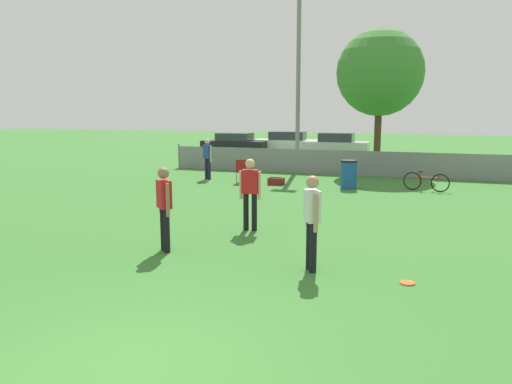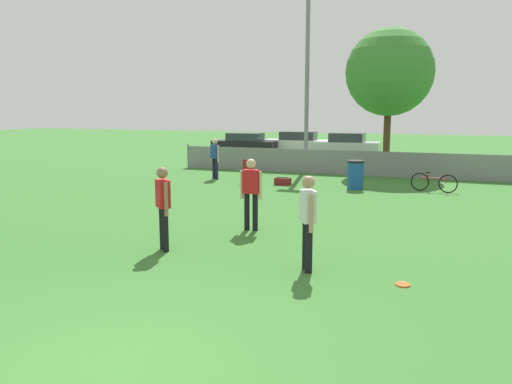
# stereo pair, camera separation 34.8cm
# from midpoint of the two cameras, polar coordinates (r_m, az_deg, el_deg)

# --- Properties ---
(ground_plane) EXTENTS (120.00, 120.00, 0.00)m
(ground_plane) POSITION_cam_midpoint_polar(r_m,az_deg,el_deg) (6.07, -16.38, -19.21)
(ground_plane) COLOR #38722D
(fence_backline) EXTENTS (18.09, 0.07, 1.21)m
(fence_backline) POSITION_cam_midpoint_polar(r_m,az_deg,el_deg) (22.62, 11.31, 3.25)
(fence_backline) COLOR gray
(fence_backline) RESTS_ON ground_plane
(light_pole) EXTENTS (0.90, 0.36, 8.39)m
(light_pole) POSITION_cam_midpoint_polar(r_m,az_deg,el_deg) (24.30, 4.45, 14.20)
(light_pole) COLOR gray
(light_pole) RESTS_ON ground_plane
(tree_near_pole) EXTENTS (3.97, 3.97, 6.57)m
(tree_near_pole) POSITION_cam_midpoint_polar(r_m,az_deg,el_deg) (24.13, 13.57, 13.10)
(tree_near_pole) COLOR #4C331E
(tree_near_pole) RESTS_ON ground_plane
(player_defender_red) EXTENTS (0.42, 0.42, 1.73)m
(player_defender_red) POSITION_cam_midpoint_polar(r_m,az_deg,el_deg) (10.30, -11.39, -1.26)
(player_defender_red) COLOR black
(player_defender_red) RESTS_ON ground_plane
(player_receiver_white) EXTENTS (0.38, 0.47, 1.73)m
(player_receiver_white) POSITION_cam_midpoint_polar(r_m,az_deg,el_deg) (8.90, 5.29, -2.76)
(player_receiver_white) COLOR black
(player_receiver_white) RESTS_ON ground_plane
(player_thrower_red) EXTENTS (0.53, 0.26, 1.73)m
(player_thrower_red) POSITION_cam_midpoint_polar(r_m,az_deg,el_deg) (11.89, -1.52, 0.32)
(player_thrower_red) COLOR black
(player_thrower_red) RESTS_ON ground_plane
(spectator_in_blue) EXTENTS (0.47, 0.36, 1.71)m
(spectator_in_blue) POSITION_cam_midpoint_polar(r_m,az_deg,el_deg) (20.99, -6.03, 4.11)
(spectator_in_blue) COLOR #191933
(spectator_in_blue) RESTS_ON ground_plane
(frisbee_disc) EXTENTS (0.25, 0.25, 0.03)m
(frisbee_disc) POSITION_cam_midpoint_polar(r_m,az_deg,el_deg) (8.78, 15.81, -9.97)
(frisbee_disc) COLOR #E5591E
(frisbee_disc) RESTS_ON ground_plane
(folding_chair_sideline) EXTENTS (0.46, 0.46, 0.94)m
(folding_chair_sideline) POSITION_cam_midpoint_polar(r_m,az_deg,el_deg) (19.90, -2.11, 2.58)
(folding_chair_sideline) COLOR #333338
(folding_chair_sideline) RESTS_ON ground_plane
(bicycle_sideline) EXTENTS (1.60, 0.49, 0.70)m
(bicycle_sideline) POSITION_cam_midpoint_polar(r_m,az_deg,el_deg) (18.85, 18.37, 1.13)
(bicycle_sideline) COLOR black
(bicycle_sideline) RESTS_ON ground_plane
(trash_bin) EXTENTS (0.61, 0.61, 1.06)m
(trash_bin) POSITION_cam_midpoint_polar(r_m,az_deg,el_deg) (18.71, 10.02, 2.01)
(trash_bin) COLOR #194C99
(trash_bin) RESTS_ON ground_plane
(gear_bag_sideline) EXTENTS (0.61, 0.34, 0.30)m
(gear_bag_sideline) POSITION_cam_midpoint_polar(r_m,az_deg,el_deg) (19.43, 1.81, 1.23)
(gear_bag_sideline) COLOR maroon
(gear_bag_sideline) RESTS_ON ground_plane
(parked_car_dark) EXTENTS (4.34, 1.74, 1.39)m
(parked_car_dark) POSITION_cam_midpoint_polar(r_m,az_deg,el_deg) (33.63, -2.75, 5.54)
(parked_car_dark) COLOR black
(parked_car_dark) RESTS_ON ground_plane
(parked_car_white) EXTENTS (4.57, 1.97, 1.48)m
(parked_car_white) POSITION_cam_midpoint_polar(r_m,az_deg,el_deg) (33.82, 3.34, 5.62)
(parked_car_white) COLOR black
(parked_car_white) RESTS_ON ground_plane
(parked_car_silver) EXTENTS (4.12, 1.91, 1.47)m
(parked_car_silver) POSITION_cam_midpoint_polar(r_m,az_deg,el_deg) (32.24, 8.86, 5.33)
(parked_car_silver) COLOR black
(parked_car_silver) RESTS_ON ground_plane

